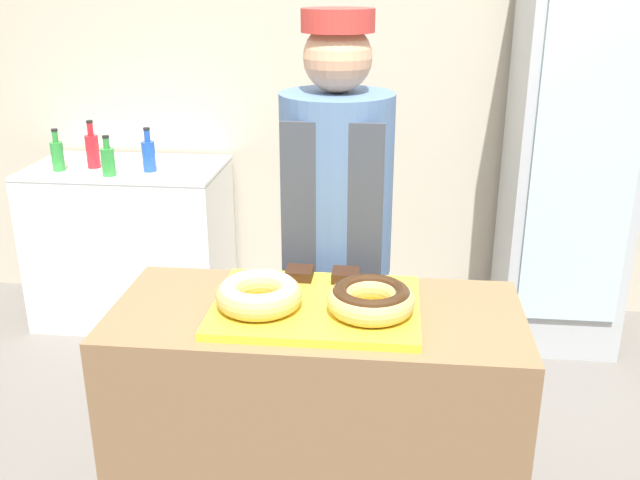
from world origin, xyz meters
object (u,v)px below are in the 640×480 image
at_px(baker_person, 336,249).
at_px(bottle_red, 92,150).
at_px(chest_freezer, 133,242).
at_px(bottle_green_b, 57,155).
at_px(beverage_fridge, 570,158).
at_px(donut_light_glaze, 259,293).
at_px(brownie_back_right, 345,275).
at_px(serving_tray, 316,306).
at_px(bottle_green, 108,160).
at_px(bottle_blue, 149,155).
at_px(donut_chocolate_glaze, 371,298).
at_px(brownie_back_left, 300,273).

xyz_separation_m(baker_person, bottle_red, (-1.40, 1.18, 0.06)).
relative_size(chest_freezer, bottle_green_b, 4.67).
bearing_deg(beverage_fridge, bottle_red, -179.07).
relative_size(donut_light_glaze, brownie_back_right, 3.00).
xyz_separation_m(serving_tray, bottle_green, (-1.25, 1.57, 0.01)).
height_order(chest_freezer, bottle_blue, bottle_blue).
bearing_deg(donut_chocolate_glaze, bottle_green, 131.03).
xyz_separation_m(donut_chocolate_glaze, baker_person, (-0.15, 0.59, -0.09)).
bearing_deg(beverage_fridge, donut_chocolate_glaze, -117.25).
height_order(brownie_back_right, bottle_green_b, bottle_green_b).
relative_size(brownie_back_left, beverage_fridge, 0.04).
height_order(beverage_fridge, bottle_blue, beverage_fridge).
distance_m(donut_light_glaze, bottle_green_b, 2.19).
height_order(serving_tray, bottle_green_b, bottle_green_b).
bearing_deg(serving_tray, baker_person, 88.88).
height_order(donut_light_glaze, baker_person, baker_person).
height_order(baker_person, bottle_green_b, baker_person).
bearing_deg(serving_tray, bottle_green, 128.47).
bearing_deg(bottle_blue, baker_person, -46.48).
height_order(serving_tray, donut_chocolate_glaze, donut_chocolate_glaze).
relative_size(brownie_back_right, chest_freezer, 0.08).
relative_size(donut_light_glaze, donut_chocolate_glaze, 1.00).
distance_m(bottle_red, bottle_green_b, 0.18).
relative_size(baker_person, chest_freezer, 1.69).
bearing_deg(donut_chocolate_glaze, brownie_back_right, 111.87).
bearing_deg(donut_light_glaze, bottle_red, 124.94).
bearing_deg(beverage_fridge, brownie_back_right, -122.60).
bearing_deg(bottle_blue, donut_chocolate_glaze, -54.53).
bearing_deg(beverage_fridge, chest_freezer, 179.84).
height_order(donut_chocolate_glaze, bottle_green_b, bottle_green_b).
distance_m(bottle_green, bottle_green_b, 0.31).
distance_m(brownie_back_left, baker_person, 0.38).
relative_size(serving_tray, beverage_fridge, 0.30).
bearing_deg(bottle_red, donut_chocolate_glaze, -48.72).
height_order(brownie_back_right, bottle_green, bottle_green).
bearing_deg(bottle_green_b, donut_chocolate_glaze, -44.61).
height_order(brownie_back_right, beverage_fridge, beverage_fridge).
distance_m(bottle_red, bottle_green, 0.21).
xyz_separation_m(serving_tray, brownie_back_left, (-0.07, 0.17, 0.03)).
xyz_separation_m(chest_freezer, bottle_green_b, (-0.31, -0.13, 0.52)).
bearing_deg(baker_person, bottle_green, 140.69).
xyz_separation_m(donut_chocolate_glaze, brownie_back_left, (-0.23, 0.22, -0.03)).
height_order(chest_freezer, bottle_red, bottle_red).
distance_m(brownie_back_right, chest_freezer, 2.13).
bearing_deg(brownie_back_left, beverage_fridge, 53.88).
xyz_separation_m(brownie_back_left, bottle_green_b, (-1.48, 1.47, -0.02)).
distance_m(donut_light_glaze, baker_person, 0.62).
bearing_deg(chest_freezer, donut_light_glaze, -59.21).
bearing_deg(donut_chocolate_glaze, baker_person, 104.15).
xyz_separation_m(serving_tray, donut_chocolate_glaze, (0.16, -0.05, 0.05)).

